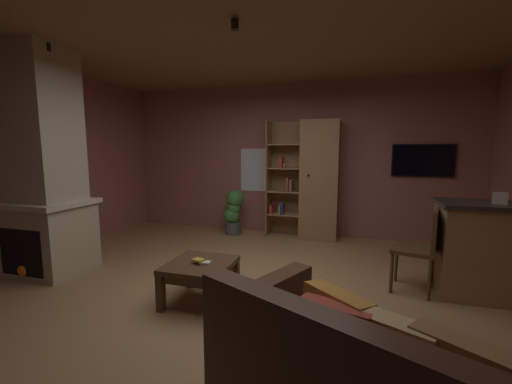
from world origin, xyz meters
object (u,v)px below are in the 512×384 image
Objects in this scene: bookshelf_cabinet at (314,181)px; coffee_table at (200,271)px; table_book_0 at (205,263)px; wall_mounted_tv at (423,160)px; tissue_box at (500,198)px; dining_chair at (422,245)px; stone_fireplace at (43,175)px; table_book_1 at (198,260)px; potted_floor_plant at (233,210)px.

bookshelf_cabinet is 3.14× the size of coffee_table.
table_book_0 is 3.94m from wall_mounted_tv.
tissue_box is 2.05m from wall_mounted_tv.
stone_fireplace is at bearing -171.09° from dining_chair.
bookshelf_cabinet is 2.70m from tissue_box.
wall_mounted_tv is (1.70, 0.21, 0.36)m from bookshelf_cabinet.
table_book_1 is at bearing -5.98° from stone_fireplace.
bookshelf_cabinet is 18.84× the size of table_book_1.
coffee_table is 0.12m from table_book_1.
tissue_box reaches higher than potted_floor_plant.
tissue_box is at bearing -41.36° from bookshelf_cabinet.
tissue_box is at bearing 3.15° from dining_chair.
dining_chair is 3.26m from potted_floor_plant.
stone_fireplace is 3.31× the size of potted_floor_plant.
stone_fireplace is 2.42m from table_book_0.
wall_mounted_tv is at bearing 80.21° from dining_chair.
potted_floor_plant is at bearing -173.87° from wall_mounted_tv.
table_book_1 is 0.12× the size of dining_chair.
table_book_1 is at bearing -157.14° from dining_chair.
table_book_1 reaches higher than coffee_table.
dining_chair is 0.99× the size of wall_mounted_tv.
table_book_0 is at bearing -5.62° from stone_fireplace.
table_book_0 is at bearing -75.11° from potted_floor_plant.
wall_mounted_tv is at bearing 7.06° from bookshelf_cabinet.
stone_fireplace is 2.93× the size of wall_mounted_tv.
potted_floor_plant is 3.29m from wall_mounted_tv.
wall_mounted_tv reaches higher than tissue_box.
potted_floor_plant is at bearing 56.50° from stone_fireplace.
tissue_box is at bearing -25.60° from potted_floor_plant.
bookshelf_cabinet is at bearing 5.03° from potted_floor_plant.
stone_fireplace reaches higher than potted_floor_plant.
wall_mounted_tv reaches higher than coffee_table.
bookshelf_cabinet reaches higher than coffee_table.
stone_fireplace is at bearing -140.22° from bookshelf_cabinet.
tissue_box reaches higher than table_book_1.
tissue_box is 2.99m from table_book_0.
wall_mounted_tv reaches higher than potted_floor_plant.
bookshelf_cabinet reaches higher than potted_floor_plant.
bookshelf_cabinet is 2.19× the size of wall_mounted_tv.
table_book_0 is (0.07, -0.02, 0.10)m from coffee_table.
dining_chair is (2.17, 0.91, 0.08)m from table_book_1.
bookshelf_cabinet is 1.75m from wall_mounted_tv.
stone_fireplace is 4.20× the size of coffee_table.
bookshelf_cabinet is 2.32m from dining_chair.
coffee_table is at bearing -130.82° from wall_mounted_tv.
bookshelf_cabinet reaches higher than wall_mounted_tv.
table_book_1 is at bearing -90.28° from coffee_table.
table_book_0 is at bearing -156.58° from dining_chair.
stone_fireplace is 5.44m from wall_mounted_tv.
dining_chair is at bearing 23.42° from table_book_0.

